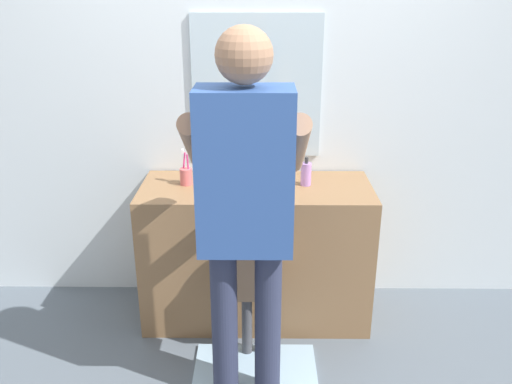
{
  "coord_description": "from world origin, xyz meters",
  "views": [
    {
      "loc": [
        0.02,
        -2.54,
        1.91
      ],
      "look_at": [
        0.0,
        0.15,
        0.86
      ],
      "focal_mm": 37.71,
      "sensor_mm": 36.0,
      "label": 1
    }
  ],
  "objects": [
    {
      "name": "ground_plane",
      "position": [
        0.0,
        0.0,
        0.0
      ],
      "size": [
        14.0,
        14.0,
        0.0
      ],
      "primitive_type": "plane",
      "color": "slate"
    },
    {
      "name": "back_wall",
      "position": [
        0.0,
        0.62,
        1.35
      ],
      "size": [
        4.4,
        0.1,
        2.7
      ],
      "color": "silver",
      "rests_on": "ground"
    },
    {
      "name": "adult_parent",
      "position": [
        -0.04,
        -0.4,
        1.06
      ],
      "size": [
        0.55,
        0.57,
        1.76
      ],
      "color": "#2D334C",
      "rests_on": "ground"
    },
    {
      "name": "child_toddler",
      "position": [
        0.0,
        -0.1,
        0.48
      ],
      "size": [
        0.25,
        0.25,
        0.8
      ],
      "color": "#47474C",
      "rests_on": "ground"
    },
    {
      "name": "vanity_cabinet",
      "position": [
        0.0,
        0.3,
        0.42
      ],
      "size": [
        1.31,
        0.54,
        0.83
      ],
      "primitive_type": "cube",
      "color": "olive",
      "rests_on": "ground"
    },
    {
      "name": "toothbrush_cup",
      "position": [
        -0.4,
        0.33,
        0.89
      ],
      "size": [
        0.07,
        0.07,
        0.21
      ],
      "color": "#D86666",
      "rests_on": "vanity_cabinet"
    },
    {
      "name": "bath_mat",
      "position": [
        0.0,
        -0.25,
        0.01
      ],
      "size": [
        0.64,
        0.4,
        0.02
      ],
      "primitive_type": "cube",
      "color": "#99B7CC",
      "rests_on": "ground"
    },
    {
      "name": "sink_basin",
      "position": [
        0.0,
        0.28,
        0.89
      ],
      "size": [
        0.34,
        0.34,
        0.11
      ],
      "color": "silver",
      "rests_on": "vanity_cabinet"
    },
    {
      "name": "faucet",
      "position": [
        0.0,
        0.49,
        0.91
      ],
      "size": [
        0.18,
        0.14,
        0.18
      ],
      "color": "#B7BABF",
      "rests_on": "vanity_cabinet"
    },
    {
      "name": "soap_bottle",
      "position": [
        0.28,
        0.33,
        0.9
      ],
      "size": [
        0.06,
        0.06,
        0.16
      ],
      "color": "#B27FC6",
      "rests_on": "vanity_cabinet"
    }
  ]
}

